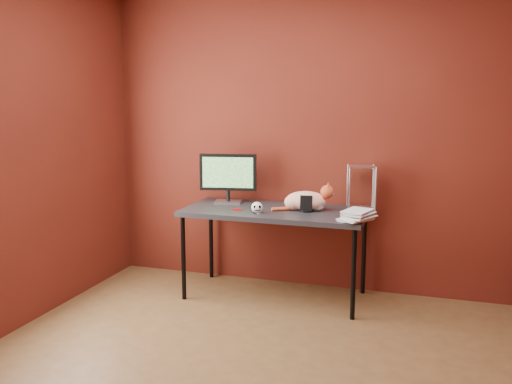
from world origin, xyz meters
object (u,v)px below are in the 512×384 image
(desk, at_px, (275,215))
(skull_mug, at_px, (257,207))
(book_stack, at_px, (350,157))
(monitor, at_px, (228,176))
(speaker, at_px, (306,204))
(cat, at_px, (307,201))

(desk, xyz_separation_m, skull_mug, (-0.10, -0.19, 0.10))
(skull_mug, xyz_separation_m, book_stack, (0.73, 0.02, 0.43))
(desk, height_order, book_stack, book_stack)
(monitor, relative_size, skull_mug, 4.95)
(desk, xyz_separation_m, speaker, (0.26, -0.00, 0.11))
(skull_mug, relative_size, book_stack, 0.10)
(speaker, height_order, book_stack, book_stack)
(monitor, height_order, book_stack, book_stack)
(monitor, xyz_separation_m, speaker, (0.73, -0.15, -0.18))
(skull_mug, bearing_deg, speaker, 7.25)
(speaker, bearing_deg, book_stack, -35.17)
(desk, relative_size, cat, 3.07)
(monitor, relative_size, cat, 1.00)
(skull_mug, bearing_deg, cat, 13.28)
(desk, xyz_separation_m, monitor, (-0.47, 0.15, 0.29))
(desk, height_order, skull_mug, skull_mug)
(speaker, relative_size, book_stack, 0.14)
(book_stack, bearing_deg, desk, 164.79)
(cat, height_order, skull_mug, cat)
(desk, bearing_deg, skull_mug, -117.88)
(monitor, height_order, cat, monitor)
(monitor, relative_size, speaker, 3.61)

